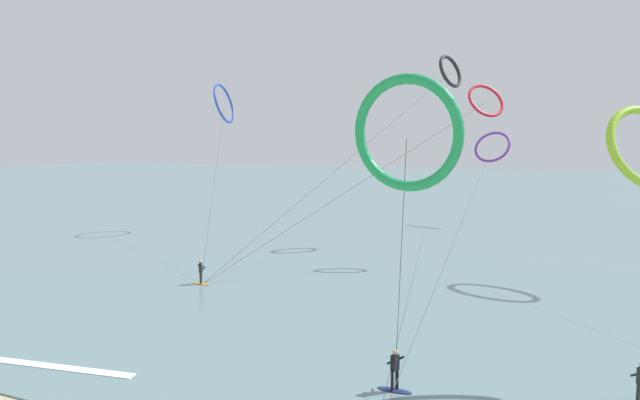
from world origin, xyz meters
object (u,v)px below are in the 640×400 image
kite_charcoal (450,72)px  kite_emerald (407,134)px  surfer_amber (201,274)px  kite_crimson (485,101)px  kite_cobalt (224,104)px  kite_violet (492,147)px  surfer_navy (395,373)px

kite_charcoal → kite_emerald: kite_charcoal is taller
surfer_amber → kite_charcoal: 30.32m
surfer_amber → kite_crimson: 25.85m
surfer_amber → kite_emerald: (17.48, -13.16, 9.32)m
kite_cobalt → kite_emerald: bearing=-149.5°
kite_emerald → kite_cobalt: kite_cobalt is taller
kite_cobalt → kite_crimson: bearing=-111.7°
kite_violet → kite_charcoal: bearing=-86.4°
surfer_amber → kite_violet: 40.51m
kite_cobalt → kite_violet: bearing=-70.4°
kite_charcoal → kite_violet: (2.96, 13.90, -7.25)m
kite_emerald → kite_cobalt: 44.68m
surfer_amber → kite_cobalt: size_ratio=0.07×
kite_charcoal → kite_cobalt: bearing=115.8°
kite_charcoal → kite_emerald: size_ratio=2.00×
kite_violet → surfer_navy: bearing=-73.9°
surfer_amber → kite_cobalt: 27.20m
kite_crimson → kite_cobalt: (-28.44, 6.06, 1.01)m
surfer_navy → kite_crimson: size_ratio=0.09×
kite_crimson → kite_charcoal: bearing=77.4°
surfer_navy → kite_cobalt: kite_cobalt is taller
kite_crimson → kite_emerald: kite_crimson is taller
kite_cobalt → surfer_navy: bearing=-148.1°
surfer_navy → kite_emerald: 9.75m
kite_crimson → kite_emerald: bearing=-130.5°
kite_emerald → surfer_amber: bearing=-25.7°
surfer_navy → kite_violet: size_ratio=0.03×
surfer_navy → surfer_amber: bearing=86.3°
surfer_amber → kite_violet: size_ratio=0.03×
kite_cobalt → kite_charcoal: bearing=-96.3°
surfer_navy → kite_emerald: bearing=-131.9°
surfer_navy → kite_emerald: size_ratio=0.14×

